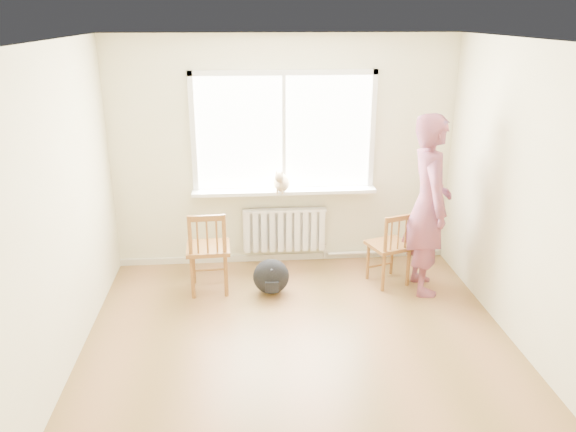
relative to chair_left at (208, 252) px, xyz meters
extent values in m
plane|color=#8F613A|center=(0.88, -1.46, -0.48)|extent=(4.50, 4.50, 0.00)
plane|color=white|center=(0.88, -1.46, 2.22)|extent=(4.50, 4.50, 0.00)
cube|color=beige|center=(0.88, 0.79, 0.87)|extent=(4.00, 0.01, 2.70)
cube|color=white|center=(0.88, 0.77, 1.12)|extent=(2.00, 0.02, 1.30)
cube|color=white|center=(0.88, 0.75, 1.80)|extent=(2.12, 0.05, 0.06)
cube|color=white|center=(-0.15, 0.75, 1.12)|extent=(0.06, 0.05, 1.42)
cube|color=white|center=(1.91, 0.75, 1.12)|extent=(0.06, 0.05, 1.42)
cube|color=white|center=(0.88, 0.75, 1.12)|extent=(0.04, 0.05, 1.30)
cube|color=white|center=(0.88, 0.68, 0.45)|extent=(2.15, 0.22, 0.04)
cube|color=white|center=(0.88, 0.74, -0.05)|extent=(1.00, 0.02, 0.55)
cube|color=white|center=(0.88, 0.69, -0.05)|extent=(1.00, 0.10, 0.51)
cube|color=white|center=(0.88, 0.69, 0.21)|extent=(1.00, 0.12, 0.03)
cylinder|color=silver|center=(2.13, 0.73, -0.40)|extent=(1.40, 0.04, 0.04)
cube|color=beige|center=(0.88, 0.77, -0.44)|extent=(4.00, 0.03, 0.08)
cube|color=brown|center=(0.00, 0.05, 0.02)|extent=(0.49, 0.47, 0.04)
cylinder|color=brown|center=(0.17, 0.24, -0.23)|extent=(0.04, 0.04, 0.50)
cylinder|color=brown|center=(-0.19, 0.22, -0.23)|extent=(0.04, 0.04, 0.50)
cylinder|color=brown|center=(0.18, -0.12, -0.23)|extent=(0.04, 0.04, 0.50)
cylinder|color=brown|center=(-0.17, -0.13, -0.23)|extent=(0.04, 0.04, 0.50)
cylinder|color=brown|center=(0.18, -0.12, 0.00)|extent=(0.04, 0.04, 0.94)
cylinder|color=brown|center=(-0.17, -0.13, 0.00)|extent=(0.04, 0.04, 0.94)
cube|color=brown|center=(0.01, -0.12, 0.43)|extent=(0.38, 0.06, 0.06)
cylinder|color=brown|center=(0.11, -0.12, 0.23)|extent=(0.02, 0.02, 0.38)
cylinder|color=brown|center=(0.01, -0.12, 0.23)|extent=(0.02, 0.02, 0.38)
cylinder|color=brown|center=(-0.09, -0.13, 0.23)|extent=(0.02, 0.02, 0.38)
cube|color=brown|center=(2.00, 0.07, -0.02)|extent=(0.53, 0.52, 0.04)
cylinder|color=brown|center=(2.11, 0.28, -0.25)|extent=(0.04, 0.04, 0.46)
cylinder|color=brown|center=(1.80, 0.17, -0.25)|extent=(0.04, 0.04, 0.46)
cylinder|color=brown|center=(2.21, -0.03, -0.25)|extent=(0.04, 0.04, 0.46)
cylinder|color=brown|center=(1.90, -0.14, -0.25)|extent=(0.04, 0.04, 0.46)
cylinder|color=brown|center=(2.21, -0.03, -0.04)|extent=(0.04, 0.04, 0.86)
cylinder|color=brown|center=(1.90, -0.14, -0.04)|extent=(0.04, 0.04, 0.86)
cube|color=brown|center=(2.06, -0.08, 0.36)|extent=(0.34, 0.15, 0.06)
cylinder|color=brown|center=(2.14, -0.06, 0.17)|extent=(0.02, 0.02, 0.35)
cylinder|color=brown|center=(2.06, -0.08, 0.17)|extent=(0.02, 0.02, 0.35)
cylinder|color=brown|center=(1.97, -0.11, 0.17)|extent=(0.02, 0.02, 0.35)
imported|color=#C3416B|center=(2.35, -0.10, 0.50)|extent=(0.49, 0.73, 1.96)
ellipsoid|color=beige|center=(0.84, 0.61, 0.58)|extent=(0.25, 0.31, 0.20)
sphere|color=beige|center=(0.80, 0.48, 0.68)|extent=(0.11, 0.11, 0.11)
cone|color=beige|center=(0.77, 0.49, 0.73)|extent=(0.04, 0.04, 0.05)
cone|color=beige|center=(0.83, 0.47, 0.73)|extent=(0.04, 0.04, 0.05)
cylinder|color=beige|center=(0.87, 0.75, 0.52)|extent=(0.07, 0.18, 0.02)
cylinder|color=beige|center=(0.78, 0.52, 0.53)|extent=(0.02, 0.02, 0.10)
cylinder|color=beige|center=(0.84, 0.50, 0.53)|extent=(0.02, 0.02, 0.10)
ellipsoid|color=black|center=(0.67, -0.09, -0.28)|extent=(0.44, 0.36, 0.40)
camera|label=1|loc=(0.40, -5.60, 2.43)|focal=35.00mm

